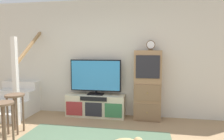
# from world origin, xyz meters

# --- Properties ---
(back_wall) EXTENTS (6.40, 0.12, 2.70)m
(back_wall) POSITION_xyz_m (0.00, 2.46, 1.35)
(back_wall) COLOR beige
(back_wall) RESTS_ON ground_plane
(media_console) EXTENTS (1.35, 0.38, 0.51)m
(media_console) POSITION_xyz_m (-0.30, 2.19, 0.26)
(media_console) COLOR beige
(media_console) RESTS_ON ground_plane
(television) EXTENTS (1.18, 0.22, 0.81)m
(television) POSITION_xyz_m (-0.30, 2.22, 0.94)
(television) COLOR black
(television) RESTS_ON media_console
(side_cabinet) EXTENTS (0.58, 0.38, 1.53)m
(side_cabinet) POSITION_xyz_m (0.88, 2.20, 0.76)
(side_cabinet) COLOR #93704C
(side_cabinet) RESTS_ON ground_plane
(desk_clock) EXTENTS (0.19, 0.08, 0.21)m
(desk_clock) POSITION_xyz_m (0.93, 2.19, 1.63)
(desk_clock) COLOR #4C3823
(desk_clock) RESTS_ON side_cabinet
(staircase) EXTENTS (1.00, 1.36, 2.20)m
(staircase) POSITION_xyz_m (-2.24, 2.20, 0.37)
(staircase) COLOR silver
(staircase) RESTS_ON ground_plane
(bar_stool_near) EXTENTS (0.34, 0.34, 0.71)m
(bar_stool_near) POSITION_xyz_m (-1.38, 0.55, 0.53)
(bar_stool_near) COLOR brown
(bar_stool_near) RESTS_ON ground_plane
(bar_stool_far) EXTENTS (0.34, 0.34, 0.72)m
(bar_stool_far) POSITION_xyz_m (-1.52, 1.04, 0.54)
(bar_stool_far) COLOR brown
(bar_stool_far) RESTS_ON ground_plane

